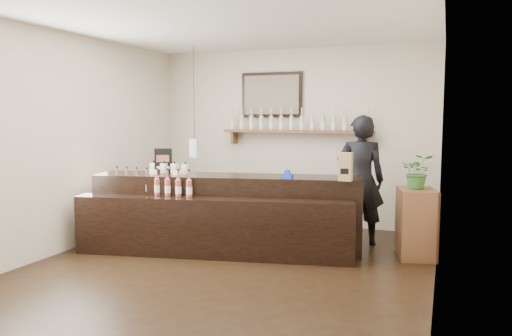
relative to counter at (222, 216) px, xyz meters
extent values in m
plane|color=black|center=(0.36, -0.57, -0.46)|extent=(5.00, 5.00, 0.00)
plane|color=beige|center=(0.36, 1.93, 0.94)|extent=(4.50, 0.00, 4.50)
plane|color=beige|center=(0.36, -3.07, 0.94)|extent=(4.50, 0.00, 4.50)
plane|color=beige|center=(-1.89, -0.57, 0.94)|extent=(0.00, 5.00, 5.00)
plane|color=beige|center=(2.61, -0.57, 0.94)|extent=(0.00, 5.00, 5.00)
plane|color=white|center=(0.36, -0.57, 2.34)|extent=(5.00, 5.00, 0.00)
cube|color=brown|center=(0.46, 1.80, 1.04)|extent=(2.40, 0.25, 0.04)
cube|color=brown|center=(-0.62, 1.83, 0.92)|extent=(0.04, 0.20, 0.20)
cube|color=brown|center=(1.54, 1.83, 0.92)|extent=(0.04, 0.20, 0.20)
cube|color=black|center=(0.01, 1.90, 1.62)|extent=(1.02, 0.04, 0.72)
cube|color=#4B3D30|center=(0.01, 1.87, 1.62)|extent=(0.92, 0.01, 0.62)
cube|color=white|center=(-0.94, 1.03, 0.79)|extent=(0.12, 0.12, 0.28)
cylinder|color=black|center=(-0.94, 1.03, 1.64)|extent=(0.01, 0.01, 1.41)
cylinder|color=beige|center=(-0.64, 1.80, 1.17)|extent=(0.07, 0.07, 0.20)
cone|color=beige|center=(-0.64, 1.80, 1.29)|extent=(0.07, 0.07, 0.05)
cylinder|color=beige|center=(-0.64, 1.80, 1.35)|extent=(0.02, 0.02, 0.07)
cylinder|color=gold|center=(-0.64, 1.80, 1.40)|extent=(0.03, 0.03, 0.02)
cylinder|color=white|center=(-0.64, 1.80, 1.14)|extent=(0.07, 0.07, 0.09)
cylinder|color=beige|center=(-0.47, 1.80, 1.17)|extent=(0.07, 0.07, 0.20)
cone|color=beige|center=(-0.47, 1.80, 1.29)|extent=(0.07, 0.07, 0.05)
cylinder|color=beige|center=(-0.47, 1.80, 1.35)|extent=(0.02, 0.02, 0.07)
cylinder|color=gold|center=(-0.47, 1.80, 1.40)|extent=(0.03, 0.03, 0.02)
cylinder|color=white|center=(-0.47, 1.80, 1.14)|extent=(0.07, 0.07, 0.09)
cylinder|color=beige|center=(-0.30, 1.80, 1.17)|extent=(0.07, 0.07, 0.20)
cone|color=beige|center=(-0.30, 1.80, 1.29)|extent=(0.07, 0.07, 0.05)
cylinder|color=beige|center=(-0.30, 1.80, 1.35)|extent=(0.02, 0.02, 0.07)
cylinder|color=gold|center=(-0.30, 1.80, 1.40)|extent=(0.03, 0.03, 0.02)
cylinder|color=white|center=(-0.30, 1.80, 1.14)|extent=(0.07, 0.07, 0.09)
cylinder|color=beige|center=(-0.13, 1.80, 1.17)|extent=(0.07, 0.07, 0.20)
cone|color=beige|center=(-0.13, 1.80, 1.29)|extent=(0.07, 0.07, 0.05)
cylinder|color=beige|center=(-0.13, 1.80, 1.35)|extent=(0.02, 0.02, 0.07)
cylinder|color=gold|center=(-0.13, 1.80, 1.40)|extent=(0.03, 0.03, 0.02)
cylinder|color=white|center=(-0.13, 1.80, 1.14)|extent=(0.07, 0.07, 0.09)
cylinder|color=beige|center=(0.04, 1.80, 1.17)|extent=(0.07, 0.07, 0.20)
cone|color=beige|center=(0.04, 1.80, 1.29)|extent=(0.07, 0.07, 0.05)
cylinder|color=beige|center=(0.04, 1.80, 1.35)|extent=(0.02, 0.02, 0.07)
cylinder|color=gold|center=(0.04, 1.80, 1.40)|extent=(0.03, 0.03, 0.02)
cylinder|color=white|center=(0.04, 1.80, 1.14)|extent=(0.07, 0.07, 0.09)
cylinder|color=beige|center=(0.21, 1.80, 1.17)|extent=(0.07, 0.07, 0.20)
cone|color=beige|center=(0.21, 1.80, 1.29)|extent=(0.07, 0.07, 0.05)
cylinder|color=beige|center=(0.21, 1.80, 1.35)|extent=(0.02, 0.02, 0.07)
cylinder|color=gold|center=(0.21, 1.80, 1.40)|extent=(0.03, 0.03, 0.02)
cylinder|color=white|center=(0.21, 1.80, 1.14)|extent=(0.07, 0.07, 0.09)
cylinder|color=beige|center=(0.38, 1.80, 1.17)|extent=(0.07, 0.07, 0.20)
cone|color=beige|center=(0.38, 1.80, 1.29)|extent=(0.07, 0.07, 0.05)
cylinder|color=beige|center=(0.38, 1.80, 1.35)|extent=(0.02, 0.02, 0.07)
cylinder|color=gold|center=(0.38, 1.80, 1.40)|extent=(0.03, 0.03, 0.02)
cylinder|color=white|center=(0.38, 1.80, 1.14)|extent=(0.07, 0.07, 0.09)
cylinder|color=beige|center=(0.55, 1.80, 1.17)|extent=(0.07, 0.07, 0.20)
cone|color=beige|center=(0.55, 1.80, 1.29)|extent=(0.07, 0.07, 0.05)
cylinder|color=beige|center=(0.55, 1.80, 1.35)|extent=(0.02, 0.02, 0.07)
cylinder|color=gold|center=(0.55, 1.80, 1.40)|extent=(0.03, 0.03, 0.02)
cylinder|color=white|center=(0.55, 1.80, 1.14)|extent=(0.07, 0.07, 0.09)
cylinder|color=beige|center=(0.72, 1.80, 1.17)|extent=(0.07, 0.07, 0.20)
cone|color=beige|center=(0.72, 1.80, 1.29)|extent=(0.07, 0.07, 0.05)
cylinder|color=beige|center=(0.72, 1.80, 1.35)|extent=(0.02, 0.02, 0.07)
cylinder|color=gold|center=(0.72, 1.80, 1.40)|extent=(0.03, 0.03, 0.02)
cylinder|color=white|center=(0.72, 1.80, 1.14)|extent=(0.07, 0.07, 0.09)
cylinder|color=beige|center=(0.88, 1.80, 1.17)|extent=(0.07, 0.07, 0.20)
cone|color=beige|center=(0.88, 1.80, 1.29)|extent=(0.07, 0.07, 0.05)
cylinder|color=beige|center=(0.88, 1.80, 1.35)|extent=(0.02, 0.02, 0.07)
cylinder|color=gold|center=(0.88, 1.80, 1.40)|extent=(0.03, 0.03, 0.02)
cylinder|color=white|center=(0.88, 1.80, 1.14)|extent=(0.07, 0.07, 0.09)
cylinder|color=beige|center=(1.05, 1.80, 1.17)|extent=(0.07, 0.07, 0.20)
cone|color=beige|center=(1.05, 1.80, 1.29)|extent=(0.07, 0.07, 0.05)
cylinder|color=beige|center=(1.05, 1.80, 1.35)|extent=(0.02, 0.02, 0.07)
cylinder|color=gold|center=(1.05, 1.80, 1.40)|extent=(0.03, 0.03, 0.02)
cylinder|color=white|center=(1.05, 1.80, 1.14)|extent=(0.07, 0.07, 0.09)
cylinder|color=beige|center=(1.22, 1.80, 1.17)|extent=(0.07, 0.07, 0.20)
cone|color=beige|center=(1.22, 1.80, 1.29)|extent=(0.07, 0.07, 0.05)
cylinder|color=beige|center=(1.22, 1.80, 1.35)|extent=(0.02, 0.02, 0.07)
cylinder|color=gold|center=(1.22, 1.80, 1.40)|extent=(0.03, 0.03, 0.02)
cylinder|color=white|center=(1.22, 1.80, 1.14)|extent=(0.07, 0.07, 0.09)
cylinder|color=beige|center=(1.39, 1.80, 1.17)|extent=(0.07, 0.07, 0.20)
cone|color=beige|center=(1.39, 1.80, 1.29)|extent=(0.07, 0.07, 0.05)
cylinder|color=beige|center=(1.39, 1.80, 1.35)|extent=(0.02, 0.02, 0.07)
cylinder|color=gold|center=(1.39, 1.80, 1.40)|extent=(0.03, 0.03, 0.02)
cylinder|color=white|center=(1.39, 1.80, 1.14)|extent=(0.07, 0.07, 0.09)
cylinder|color=beige|center=(1.56, 1.80, 1.17)|extent=(0.07, 0.07, 0.20)
cone|color=beige|center=(1.56, 1.80, 1.29)|extent=(0.07, 0.07, 0.05)
cylinder|color=beige|center=(1.56, 1.80, 1.35)|extent=(0.02, 0.02, 0.07)
cylinder|color=gold|center=(1.56, 1.80, 1.40)|extent=(0.03, 0.03, 0.02)
cylinder|color=white|center=(1.56, 1.80, 1.14)|extent=(0.07, 0.07, 0.09)
cube|color=black|center=(0.01, 0.13, 0.03)|extent=(3.53, 1.28, 0.97)
cube|color=black|center=(0.01, -0.33, -0.09)|extent=(3.47, 0.98, 0.74)
cube|color=white|center=(-0.96, -0.10, 0.54)|extent=(0.10, 0.04, 0.05)
cube|color=white|center=(-0.61, -0.10, 0.54)|extent=(0.10, 0.04, 0.05)
cube|color=#CEBF7E|center=(-1.61, -0.33, 0.34)|extent=(0.12, 0.12, 0.12)
cube|color=#CEBF7E|center=(-1.61, -0.33, 0.46)|extent=(0.12, 0.12, 0.12)
cube|color=beige|center=(-1.07, 0.08, 0.58)|extent=(0.08, 0.08, 0.13)
cube|color=beige|center=(-1.07, 0.03, 0.58)|extent=(0.07, 0.00, 0.06)
cylinder|color=black|center=(-1.07, 0.08, 0.66)|extent=(0.02, 0.02, 0.03)
cube|color=beige|center=(-0.90, 0.08, 0.58)|extent=(0.08, 0.08, 0.13)
cube|color=beige|center=(-0.90, 0.03, 0.58)|extent=(0.07, 0.00, 0.06)
cylinder|color=black|center=(-0.90, 0.08, 0.66)|extent=(0.02, 0.02, 0.03)
cube|color=beige|center=(-0.74, 0.08, 0.58)|extent=(0.08, 0.08, 0.13)
cube|color=beige|center=(-0.74, 0.03, 0.58)|extent=(0.07, 0.00, 0.06)
cylinder|color=black|center=(-0.74, 0.08, 0.66)|extent=(0.02, 0.02, 0.03)
cube|color=beige|center=(-0.58, 0.08, 0.58)|extent=(0.08, 0.08, 0.13)
cube|color=beige|center=(-0.58, 0.03, 0.58)|extent=(0.07, 0.00, 0.06)
cylinder|color=black|center=(-0.58, 0.08, 0.66)|extent=(0.02, 0.02, 0.03)
cylinder|color=#974333|center=(-1.37, -0.33, 0.38)|extent=(0.07, 0.07, 0.20)
cone|color=#974333|center=(-1.37, -0.33, 0.51)|extent=(0.07, 0.07, 0.05)
cylinder|color=#974333|center=(-1.37, -0.33, 0.57)|extent=(0.02, 0.02, 0.07)
cylinder|color=black|center=(-1.37, -0.33, 0.62)|extent=(0.03, 0.03, 0.02)
cylinder|color=white|center=(-1.37, -0.33, 0.36)|extent=(0.07, 0.07, 0.09)
cylinder|color=#974333|center=(-1.22, -0.33, 0.38)|extent=(0.07, 0.07, 0.20)
cone|color=#974333|center=(-1.22, -0.33, 0.51)|extent=(0.07, 0.07, 0.05)
cylinder|color=#974333|center=(-1.22, -0.33, 0.57)|extent=(0.02, 0.02, 0.07)
cylinder|color=black|center=(-1.22, -0.33, 0.62)|extent=(0.03, 0.03, 0.02)
cylinder|color=white|center=(-1.22, -0.33, 0.36)|extent=(0.07, 0.07, 0.09)
cylinder|color=#974333|center=(-1.07, -0.33, 0.38)|extent=(0.07, 0.07, 0.20)
cone|color=#974333|center=(-1.07, -0.33, 0.51)|extent=(0.07, 0.07, 0.05)
cylinder|color=#974333|center=(-1.07, -0.33, 0.57)|extent=(0.02, 0.02, 0.07)
cylinder|color=black|center=(-1.07, -0.33, 0.62)|extent=(0.03, 0.03, 0.02)
cylinder|color=white|center=(-1.07, -0.33, 0.36)|extent=(0.07, 0.07, 0.09)
cylinder|color=#974333|center=(-0.91, -0.33, 0.38)|extent=(0.07, 0.07, 0.20)
cone|color=#974333|center=(-0.91, -0.33, 0.51)|extent=(0.07, 0.07, 0.05)
cylinder|color=#974333|center=(-0.91, -0.33, 0.57)|extent=(0.02, 0.02, 0.07)
cylinder|color=black|center=(-0.91, -0.33, 0.62)|extent=(0.03, 0.03, 0.02)
cylinder|color=white|center=(-0.91, -0.33, 0.36)|extent=(0.07, 0.07, 0.09)
cylinder|color=#974333|center=(-0.76, -0.33, 0.38)|extent=(0.07, 0.07, 0.20)
cone|color=#974333|center=(-0.76, -0.33, 0.51)|extent=(0.07, 0.07, 0.05)
cylinder|color=#974333|center=(-0.76, -0.33, 0.57)|extent=(0.02, 0.02, 0.07)
cylinder|color=black|center=(-0.76, -0.33, 0.62)|extent=(0.03, 0.03, 0.02)
cylinder|color=white|center=(-0.76, -0.33, 0.36)|extent=(0.07, 0.07, 0.09)
cylinder|color=#974333|center=(-0.61, -0.33, 0.38)|extent=(0.07, 0.07, 0.20)
cone|color=#974333|center=(-0.61, -0.33, 0.51)|extent=(0.07, 0.07, 0.05)
cylinder|color=#974333|center=(-0.61, -0.33, 0.57)|extent=(0.02, 0.02, 0.07)
cylinder|color=black|center=(-0.61, -0.33, 0.62)|extent=(0.03, 0.03, 0.02)
cylinder|color=white|center=(-0.61, -0.33, 0.36)|extent=(0.07, 0.07, 0.09)
cylinder|color=#974333|center=(-0.45, -0.33, 0.38)|extent=(0.07, 0.07, 0.20)
cone|color=#974333|center=(-0.45, -0.33, 0.51)|extent=(0.07, 0.07, 0.05)
cylinder|color=#974333|center=(-0.45, -0.33, 0.57)|extent=(0.02, 0.02, 0.07)
cylinder|color=black|center=(-0.45, -0.33, 0.62)|extent=(0.03, 0.03, 0.02)
cylinder|color=white|center=(-0.45, -0.33, 0.36)|extent=(0.07, 0.07, 0.09)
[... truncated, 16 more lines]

